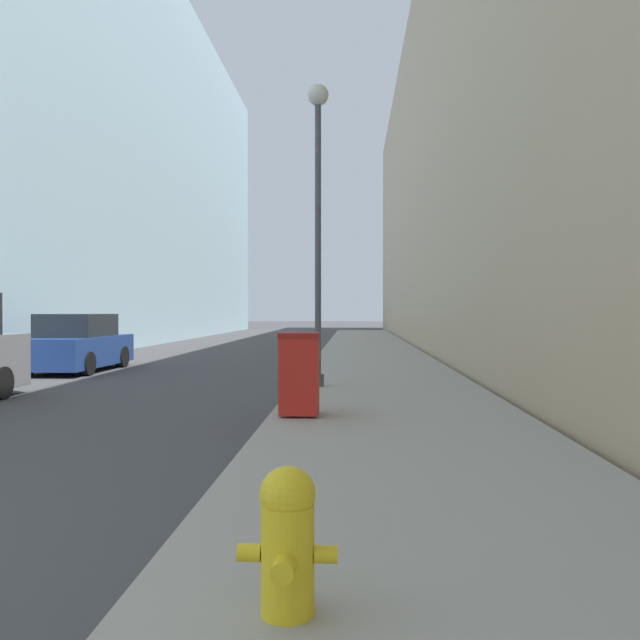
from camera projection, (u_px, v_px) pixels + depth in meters
The scene contains 7 objects.
sidewalk_right at pixel (375, 361), 20.28m from camera, with size 3.89×60.00×0.16m.
building_left_glass at pixel (11, 128), 29.01m from camera, with size 12.00×60.00×20.50m.
building_right_stone at pixel (550, 164), 27.71m from camera, with size 12.00×60.00×16.48m.
fire_hydrant at pixel (288, 536), 3.19m from camera, with size 0.52×0.40×0.76m.
trash_bin at pixel (299, 373), 9.26m from camera, with size 0.58×0.62×1.23m.
lamppost at pixel (318, 191), 12.80m from camera, with size 0.44×0.44×6.21m.
parked_sedan_near at pixel (77, 345), 17.72m from camera, with size 1.88×4.13×1.63m.
Camera 1 is at (5.19, -2.32, 1.72)m, focal length 35.00 mm.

